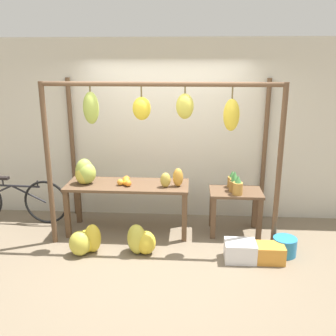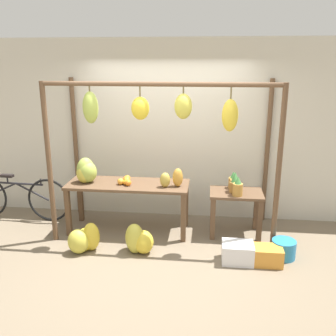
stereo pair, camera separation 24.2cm
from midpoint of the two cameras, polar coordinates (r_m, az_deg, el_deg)
name	(u,v)px [view 1 (the left image)]	position (r m, az deg, el deg)	size (l,w,h in m)	color
ground_plane	(160,255)	(5.07, -2.61, -13.10)	(20.00, 20.00, 0.00)	#756651
shop_wall_back	(167,131)	(5.91, -1.30, 5.69)	(8.00, 0.08, 2.80)	beige
stall_awning	(163,128)	(4.97, -2.21, 6.12)	(3.10, 1.17, 2.22)	brown
display_table_main	(128,191)	(5.50, -7.40, -3.48)	(1.77, 0.63, 0.75)	brown
display_table_side	(235,201)	(5.53, 8.99, -5.05)	(0.75, 0.52, 0.65)	brown
banana_pile_on_table	(85,173)	(5.54, -13.79, -0.71)	(0.34, 0.35, 0.37)	#9EB247
orange_pile	(126,181)	(5.45, -7.76, -1.98)	(0.21, 0.29, 0.10)	orange
pineapple_cluster	(235,183)	(5.43, 8.86, -2.30)	(0.18, 0.46, 0.30)	#B27F38
banana_pile_ground_left	(86,241)	(5.17, -13.76, -10.78)	(0.45, 0.38, 0.39)	gold
banana_pile_ground_right	(140,241)	(5.06, -5.74, -11.00)	(0.48, 0.39, 0.39)	gold
fruit_crate_white	(240,251)	(4.95, 9.52, -12.38)	(0.39, 0.31, 0.25)	silver
blue_bucket	(285,246)	(5.20, 16.04, -11.42)	(0.31, 0.31, 0.24)	teal
parked_bicycle	(13,200)	(6.40, -23.55, -4.48)	(1.77, 0.13, 0.74)	black
papaya_pile	(172,179)	(5.27, -0.63, -1.62)	(0.35, 0.20, 0.27)	#B2993D
fruit_crate_purple	(270,253)	(5.01, 13.89, -12.49)	(0.35, 0.28, 0.23)	orange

